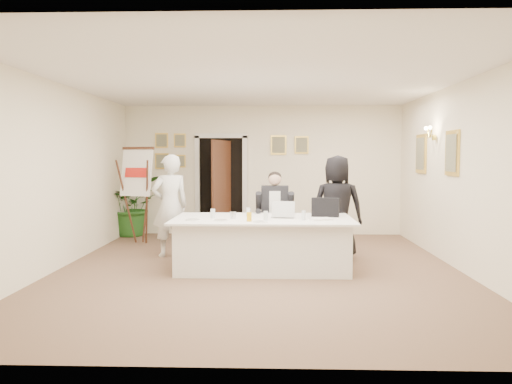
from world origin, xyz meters
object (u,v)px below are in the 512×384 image
object	(u,v)px
seated_man	(275,213)
paper_stack	(321,219)
standing_woman	(337,207)
potted_palm	(132,205)
flip_chart	(140,200)
standing_man	(170,206)
oj_glass	(249,217)
laptop	(283,208)
conference_table	(263,243)
steel_jug	(233,215)
laptop_bag	(325,207)

from	to	relation	value
seated_man	paper_stack	size ratio (longest dim) A/B	5.05
standing_woman	potted_palm	bearing A→B (deg)	-23.97
seated_man	flip_chart	xyz separation A→B (m)	(-2.61, 1.11, 0.12)
flip_chart	standing_man	xyz separation A→B (m)	(0.83, -1.17, 0.01)
oj_glass	potted_palm	bearing A→B (deg)	127.12
flip_chart	laptop	size ratio (longest dim) A/B	5.10
conference_table	oj_glass	distance (m)	0.63
standing_woman	conference_table	bearing A→B (deg)	39.94
conference_table	oj_glass	bearing A→B (deg)	-114.41
laptop	steel_jug	bearing A→B (deg)	-156.61
flip_chart	laptop	bearing A→B (deg)	-36.53
standing_man	seated_man	bearing A→B (deg)	154.63
seated_man	laptop	xyz separation A→B (m)	(0.12, -0.91, 0.18)
laptop	oj_glass	distance (m)	0.70
standing_woman	laptop	bearing A→B (deg)	44.94
conference_table	standing_woman	world-z (taller)	standing_woman
paper_stack	steel_jug	bearing A→B (deg)	175.54
standing_man	laptop_bag	size ratio (longest dim) A/B	4.18
conference_table	oj_glass	world-z (taller)	oj_glass
standing_woman	steel_jug	size ratio (longest dim) A/B	15.63
standing_man	oj_glass	world-z (taller)	standing_man
conference_table	standing_man	size ratio (longest dim) A/B	1.55
laptop_bag	paper_stack	world-z (taller)	laptop_bag
standing_woman	steel_jug	distance (m)	1.92
flip_chart	paper_stack	xyz separation A→B (m)	(3.27, -2.34, -0.06)
laptop	steel_jug	distance (m)	0.78
seated_man	standing_man	bearing A→B (deg)	-176.43
conference_table	laptop	xyz separation A→B (m)	(0.31, 0.09, 0.52)
seated_man	oj_glass	world-z (taller)	seated_man
laptop	steel_jug	xyz separation A→B (m)	(-0.74, -0.22, -0.08)
standing_woman	laptop	size ratio (longest dim) A/B	4.76
seated_man	laptop	bearing A→B (deg)	-80.89
seated_man	flip_chart	bearing A→B (deg)	158.56
laptop	laptop_bag	distance (m)	0.66
laptop_bag	paper_stack	xyz separation A→B (m)	(-0.11, -0.41, -0.13)
standing_man	potted_palm	bearing A→B (deg)	-87.16
conference_table	seated_man	world-z (taller)	seated_man
flip_chart	paper_stack	bearing A→B (deg)	-35.52
seated_man	laptop_bag	world-z (taller)	seated_man
conference_table	laptop	distance (m)	0.61
flip_chart	potted_palm	size ratio (longest dim) A/B	1.42
paper_stack	standing_woman	bearing A→B (deg)	70.93
seated_man	laptop_bag	xyz separation A→B (m)	(0.77, -0.81, 0.19)
seated_man	paper_stack	distance (m)	1.39
seated_man	standing_man	world-z (taller)	standing_man
laptop_bag	flip_chart	bearing A→B (deg)	163.58
seated_man	laptop	distance (m)	0.93
standing_man	paper_stack	xyz separation A→B (m)	(2.44, -1.16, -0.08)
standing_man	paper_stack	distance (m)	2.71
standing_man	laptop_bag	xyz separation A→B (m)	(2.55, -0.75, 0.05)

